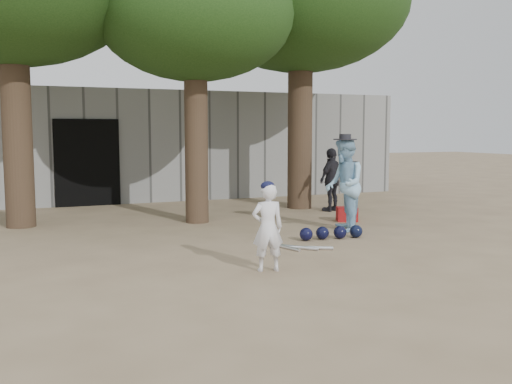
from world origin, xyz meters
name	(u,v)px	position (x,y,z in m)	size (l,w,h in m)	color
ground	(244,270)	(0.00, 0.00, 0.00)	(70.00, 70.00, 0.00)	#937C5E
boy_player	(268,228)	(0.27, -0.19, 0.60)	(0.43, 0.29, 1.19)	white
spectator_blue	(344,185)	(2.87, 2.11, 0.89)	(0.86, 0.67, 1.77)	#98C9EB
spectator_dark	(332,180)	(4.04, 4.58, 0.75)	(0.88, 0.37, 1.50)	black
red_bag	(347,214)	(3.56, 3.11, 0.15)	(0.42, 0.32, 0.30)	maroon
back_building	(119,144)	(0.00, 10.33, 1.50)	(16.00, 5.24, 3.00)	gray
helmet_row	(331,233)	(2.24, 1.48, 0.12)	(1.19, 0.31, 0.23)	black
bat_pile	(297,247)	(1.31, 0.96, 0.03)	(0.82, 0.80, 0.06)	silver
tree_row	(190,0)	(0.74, 5.02, 4.69)	(11.40, 5.80, 6.69)	brown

